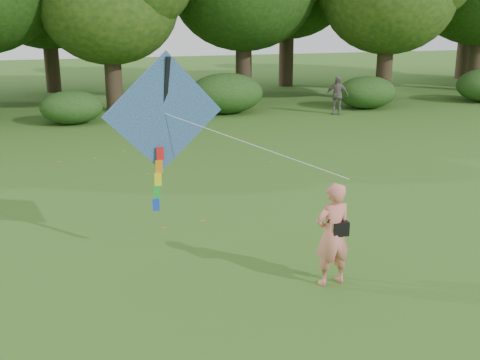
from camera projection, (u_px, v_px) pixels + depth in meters
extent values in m
plane|color=#265114|center=(303.00, 285.00, 11.05)|extent=(100.00, 100.00, 0.00)
imported|color=#E07969|center=(333.00, 234.00, 10.85)|extent=(0.77, 0.56, 1.94)
imported|color=slate|center=(337.00, 95.00, 27.85)|extent=(1.13, 0.84, 1.78)
cube|color=black|center=(340.00, 228.00, 10.82)|extent=(0.30, 0.20, 0.26)
cylinder|color=black|center=(335.00, 209.00, 10.67)|extent=(0.33, 0.14, 0.47)
cube|color=#2834B0|center=(164.00, 113.00, 11.44)|extent=(2.36, 0.54, 2.38)
cube|color=black|center=(164.00, 113.00, 11.47)|extent=(0.27, 0.54, 2.16)
cylinder|color=white|center=(253.00, 145.00, 11.01)|extent=(2.96, 2.05, 0.98)
cube|color=red|center=(160.00, 153.00, 11.66)|extent=(0.14, 0.06, 0.26)
cube|color=orange|center=(159.00, 167.00, 11.72)|extent=(0.14, 0.06, 0.26)
cube|color=yellow|center=(158.00, 179.00, 11.79)|extent=(0.14, 0.06, 0.26)
cube|color=green|center=(157.00, 192.00, 11.85)|extent=(0.14, 0.06, 0.26)
cube|color=blue|center=(156.00, 205.00, 11.92)|extent=(0.14, 0.06, 0.26)
cylinder|color=#3A2D1E|center=(113.00, 78.00, 28.61)|extent=(0.80, 0.80, 3.15)
ellipsoid|color=#1E3F11|center=(109.00, 5.00, 27.67)|extent=(6.40, 6.40, 5.44)
cylinder|color=#3A2D1E|center=(244.00, 64.00, 32.15)|extent=(0.86, 0.86, 3.67)
cylinder|color=#3A2D1E|center=(384.00, 68.00, 31.64)|extent=(0.83, 0.83, 3.43)
cylinder|color=#3A2D1E|center=(476.00, 58.00, 35.20)|extent=(0.87, 0.87, 3.78)
cylinder|color=#3A2D1E|center=(52.00, 61.00, 34.75)|extent=(0.84, 0.84, 3.50)
cylinder|color=#3A2D1E|center=(286.00, 53.00, 37.28)|extent=(0.90, 0.90, 4.02)
cylinder|color=#3A2D1E|center=(463.00, 52.00, 41.08)|extent=(0.85, 0.85, 3.57)
ellipsoid|color=#264919|center=(72.00, 107.00, 25.67)|extent=(2.66, 2.09, 1.42)
ellipsoid|color=#264919|center=(226.00, 93.00, 28.11)|extent=(3.50, 2.75, 1.88)
ellipsoid|color=#264919|center=(367.00, 92.00, 29.45)|extent=(2.94, 2.31, 1.58)
cube|color=#975E29|center=(59.00, 162.00, 19.65)|extent=(0.14, 0.11, 0.01)
cube|color=#975E29|center=(164.00, 228.00, 13.85)|extent=(0.14, 0.13, 0.01)
cube|color=#975E29|center=(95.00, 158.00, 20.12)|extent=(0.09, 0.13, 0.01)
cube|color=#975E29|center=(203.00, 221.00, 14.29)|extent=(0.14, 0.12, 0.01)
cube|color=#975E29|center=(271.00, 162.00, 19.62)|extent=(0.14, 0.11, 0.01)
cube|color=#975E29|center=(124.00, 151.00, 21.08)|extent=(0.13, 0.09, 0.01)
cube|color=#975E29|center=(149.00, 173.00, 18.28)|extent=(0.12, 0.09, 0.01)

